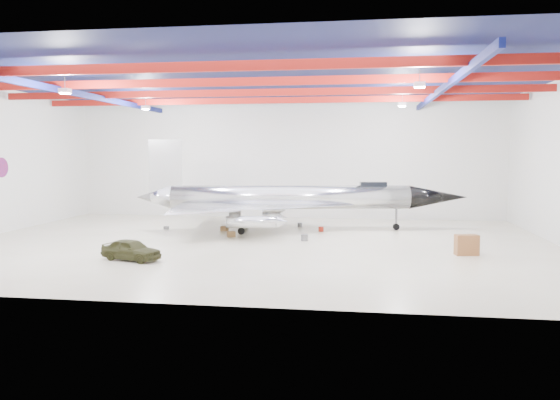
# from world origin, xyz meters

# --- Properties ---
(floor) EXTENTS (40.00, 40.00, 0.00)m
(floor) POSITION_xyz_m (0.00, 0.00, 0.00)
(floor) COLOR beige
(floor) RESTS_ON ground
(wall_back) EXTENTS (40.00, 0.00, 40.00)m
(wall_back) POSITION_xyz_m (0.00, 15.00, 5.50)
(wall_back) COLOR silver
(wall_back) RESTS_ON floor
(ceiling) EXTENTS (40.00, 40.00, 0.00)m
(ceiling) POSITION_xyz_m (0.00, 0.00, 11.00)
(ceiling) COLOR #0A0F38
(ceiling) RESTS_ON wall_back
(ceiling_structure) EXTENTS (39.50, 29.50, 1.08)m
(ceiling_structure) POSITION_xyz_m (0.00, 0.00, 10.32)
(ceiling_structure) COLOR maroon
(ceiling_structure) RESTS_ON ceiling
(wall_roundel) EXTENTS (0.10, 1.50, 1.50)m
(wall_roundel) POSITION_xyz_m (-19.94, 2.00, 5.00)
(wall_roundel) COLOR #B21414
(wall_roundel) RESTS_ON wall_left
(jet_aircraft) EXTENTS (26.12, 16.97, 7.14)m
(jet_aircraft) POSITION_xyz_m (1.49, 6.67, 2.34)
(jet_aircraft) COLOR silver
(jet_aircraft) RESTS_ON floor
(jeep) EXTENTS (3.85, 2.44, 1.22)m
(jeep) POSITION_xyz_m (-5.91, -6.66, 0.61)
(jeep) COLOR #34351A
(jeep) RESTS_ON floor
(desk) EXTENTS (1.44, 0.91, 1.23)m
(desk) POSITION_xyz_m (13.33, -2.30, 0.62)
(desk) COLOR brown
(desk) RESTS_ON floor
(crate_ply) EXTENTS (0.72, 0.66, 0.40)m
(crate_ply) POSITION_xyz_m (-2.27, 2.56, 0.20)
(crate_ply) COLOR olive
(crate_ply) RESTS_ON floor
(engine_drum) EXTENTS (0.57, 0.57, 0.44)m
(engine_drum) POSITION_xyz_m (3.19, 1.58, 0.22)
(engine_drum) COLOR #59595B
(engine_drum) RESTS_ON floor
(crate_small) EXTENTS (0.36, 0.29, 0.25)m
(crate_small) POSITION_xyz_m (-8.36, 5.70, 0.12)
(crate_small) COLOR #59595B
(crate_small) RESTS_ON floor
(tool_chest) EXTENTS (0.47, 0.47, 0.37)m
(tool_chest) POSITION_xyz_m (4.01, 6.26, 0.19)
(tool_chest) COLOR maroon
(tool_chest) RESTS_ON floor
(oil_barrel) EXTENTS (0.63, 0.57, 0.37)m
(oil_barrel) POSITION_xyz_m (-3.51, 5.49, 0.18)
(oil_barrel) COLOR olive
(oil_barrel) RESTS_ON floor
(spares_box) EXTENTS (0.49, 0.49, 0.35)m
(spares_box) POSITION_xyz_m (2.08, 8.69, 0.17)
(spares_box) COLOR #59595B
(spares_box) RESTS_ON floor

